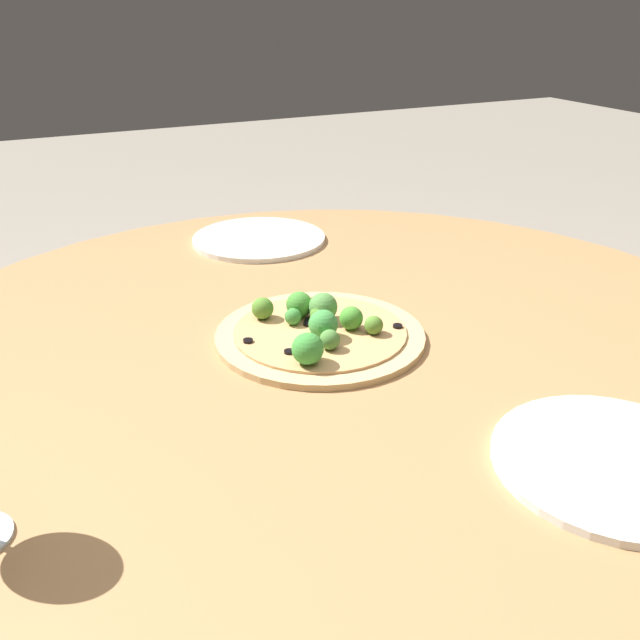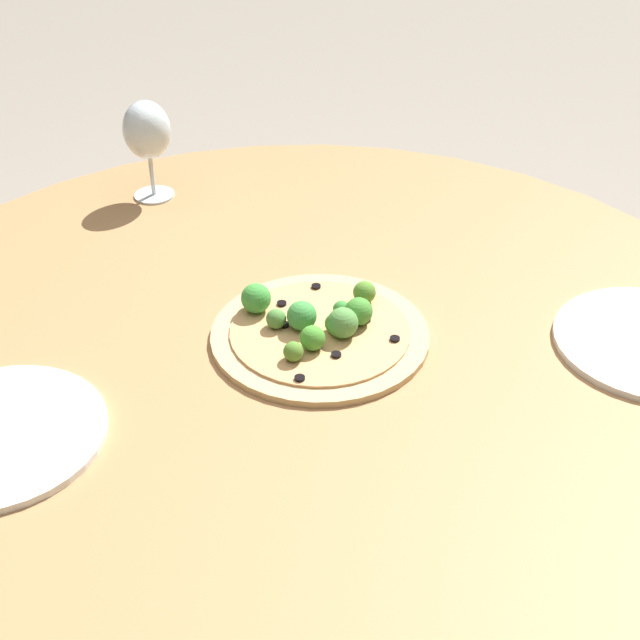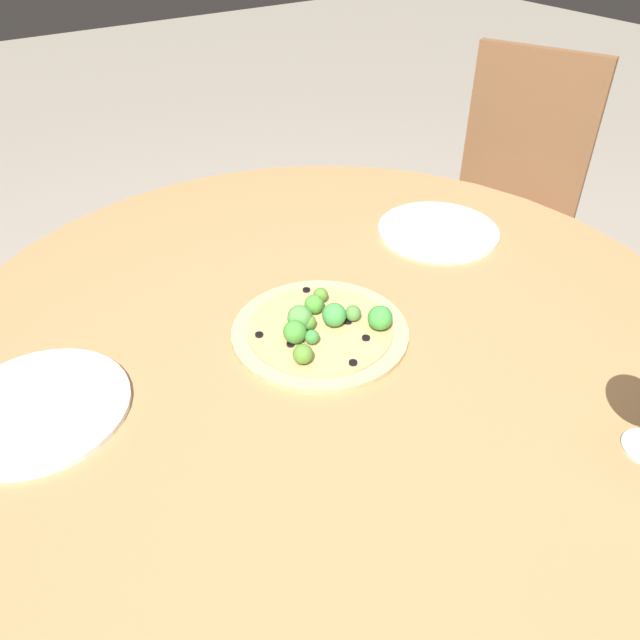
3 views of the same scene
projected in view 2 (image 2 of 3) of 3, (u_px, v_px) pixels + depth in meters
The scene contains 3 objects.
dining_table at pixel (301, 381), 1.27m from camera, with size 1.38×1.38×0.74m.
pizza at pixel (319, 329), 1.24m from camera, with size 0.31×0.31×0.06m.
wine_glass at pixel (147, 132), 1.54m from camera, with size 0.08×0.08×0.18m.
Camera 2 is at (0.11, 0.98, 1.47)m, focal length 50.00 mm.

